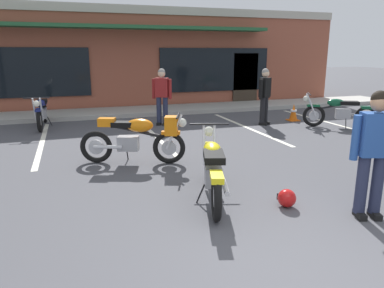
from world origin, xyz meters
name	(u,v)px	position (x,y,z in m)	size (l,w,h in m)	color
ground_plane	(196,174)	(0.00, 3.41, 0.00)	(80.00, 80.00, 0.00)	#47474C
sidewalk_kerb	(131,112)	(0.00, 10.48, 0.07)	(22.00, 1.80, 0.14)	#A8A59E
brick_storefront_building	(116,58)	(0.00, 14.32, 1.90)	(17.98, 6.72, 3.80)	brown
painted_stall_lines	(153,134)	(0.00, 6.88, 0.00)	(11.24, 4.80, 0.01)	silver
motorcycle_foreground_classic	(213,169)	(-0.13, 2.27, 0.46)	(0.96, 2.05, 0.98)	black
motorcycle_black_cruiser	(138,137)	(-0.85, 4.39, 0.53)	(2.02, 1.05, 0.98)	black
motorcycle_silver_naked	(42,112)	(-2.86, 8.81, 0.46)	(0.66, 2.11, 0.98)	black
motorcycle_blue_standard	(339,112)	(5.33, 6.07, 0.46)	(1.91, 1.27, 0.98)	black
person_in_black_shirt	(265,93)	(3.46, 7.14, 0.95)	(0.55, 0.43, 1.68)	black
person_in_shorts_foreground	(162,93)	(0.55, 8.07, 0.95)	(0.57, 0.40, 1.68)	black
person_by_back_row	(374,148)	(1.58, 1.03, 0.95)	(0.60, 0.36, 1.68)	black
helmet_on_pavement	(287,198)	(0.75, 1.64, 0.13)	(0.26, 0.26, 0.26)	#B71414
traffic_cone	(294,113)	(4.70, 7.42, 0.26)	(0.34, 0.34, 0.53)	orange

